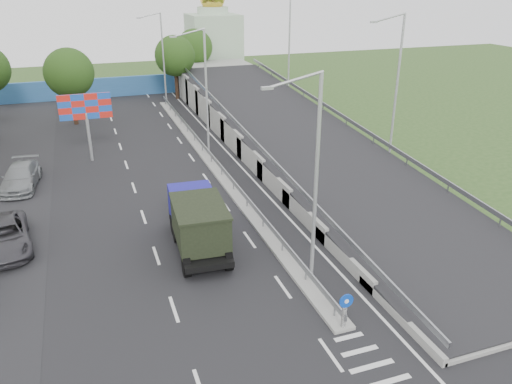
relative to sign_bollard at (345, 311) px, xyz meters
name	(u,v)px	position (x,y,z in m)	size (l,w,h in m)	color
ground	(370,365)	(0.00, -2.17, -1.03)	(160.00, 160.00, 0.00)	#2D4C1E
road_surface	(185,187)	(-3.00, 17.83, -1.03)	(26.00, 90.00, 0.04)	black
median	(212,163)	(0.00, 21.83, -0.93)	(1.00, 44.00, 0.20)	gray
overpass_ramp	(298,134)	(7.50, 21.83, 0.72)	(10.00, 50.00, 3.50)	gray
median_guardrail	(211,155)	(0.00, 21.83, -0.28)	(0.09, 44.00, 0.71)	gray
sign_bollard	(345,311)	(0.00, 0.00, 0.00)	(0.64, 0.23, 1.67)	black
lamp_post_near	(313,172)	(0.11, 3.83, 4.77)	(2.74, 0.18, 10.08)	#B2B5B7
lamp_post_mid	(204,87)	(0.11, 23.83, 4.77)	(2.74, 0.18, 10.08)	#B2B5B7
lamp_post_far	(161,53)	(0.11, 43.83, 4.77)	(2.74, 0.18, 10.08)	#B2B5B7
blue_wall	(123,86)	(-4.00, 49.83, 0.17)	(30.00, 0.50, 2.40)	#285B94
church	(214,41)	(10.00, 57.83, 4.28)	(7.00, 7.00, 13.80)	#B2CCAD
billboard	(86,110)	(-9.00, 25.83, 3.15)	(4.00, 0.24, 5.50)	#B2B5B7
tree_left_mid	(69,73)	(-10.00, 37.83, 4.14)	(4.80, 4.80, 7.60)	black
tree_median_far	(175,56)	(2.00, 45.83, 4.14)	(4.80, 4.80, 7.60)	black
tree_ramp_far	(194,47)	(6.00, 52.83, 4.14)	(4.80, 4.80, 7.60)	black
dump_truck	(198,221)	(-4.12, 8.97, 0.62)	(2.94, 6.92, 2.99)	black
parked_car_c	(4,236)	(-14.18, 12.35, -0.25)	(2.61, 5.67, 1.58)	#3A383E
parked_car_d	(21,177)	(-13.99, 21.64, -0.24)	(2.23, 5.49, 1.59)	gray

